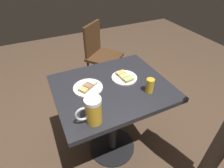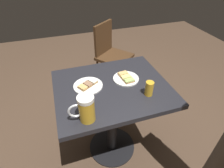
# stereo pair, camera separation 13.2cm
# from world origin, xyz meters

# --- Properties ---
(ground_plane) EXTENTS (6.00, 6.00, 0.00)m
(ground_plane) POSITION_xyz_m (0.00, 0.00, 0.00)
(ground_plane) COLOR #4C3828
(cafe_table) EXTENTS (0.69, 0.84, 0.77)m
(cafe_table) POSITION_xyz_m (0.00, 0.00, 0.60)
(cafe_table) COLOR black
(cafe_table) RESTS_ON ground_plane
(plate_near) EXTENTS (0.20, 0.20, 0.03)m
(plate_near) POSITION_xyz_m (-0.05, 0.13, 0.78)
(plate_near) COLOR white
(plate_near) RESTS_ON cafe_table
(plate_far) EXTENTS (0.22, 0.22, 0.03)m
(plate_far) POSITION_xyz_m (-0.05, -0.17, 0.78)
(plate_far) COLOR white
(plate_far) RESTS_ON cafe_table
(beer_mug) EXTENTS (0.10, 0.16, 0.17)m
(beer_mug) POSITION_xyz_m (0.26, -0.24, 0.85)
(beer_mug) COLOR gold
(beer_mug) RESTS_ON cafe_table
(beer_glass_small) EXTENTS (0.06, 0.06, 0.11)m
(beer_glass_small) POSITION_xyz_m (0.17, 0.21, 0.82)
(beer_glass_small) COLOR gold
(beer_glass_small) RESTS_ON cafe_table
(cafe_chair) EXTENTS (0.53, 0.53, 0.87)m
(cafe_chair) POSITION_xyz_m (-0.99, 0.30, 0.51)
(cafe_chair) COLOR #472D19
(cafe_chair) RESTS_ON ground_plane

